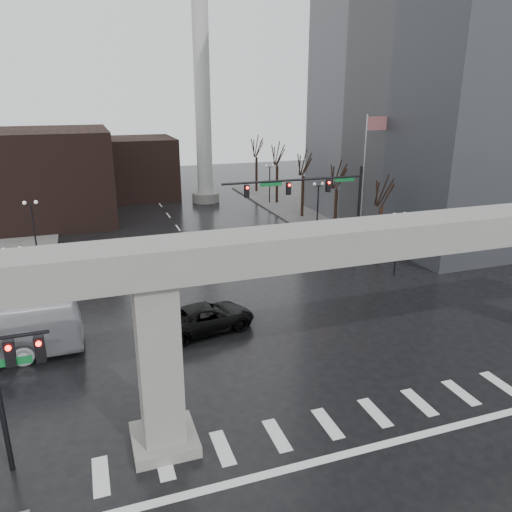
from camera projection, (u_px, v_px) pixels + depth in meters
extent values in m
plane|color=black|center=(318.00, 410.00, 22.84)|extent=(160.00, 160.00, 0.00)
cube|color=slate|center=(378.00, 206.00, 63.21)|extent=(28.00, 36.00, 0.15)
cube|color=gray|center=(325.00, 244.00, 20.33)|extent=(48.00, 2.20, 1.40)
cube|color=gray|center=(159.00, 367.00, 19.51)|extent=(1.60, 1.60, 7.30)
cube|color=gray|center=(164.00, 439.00, 20.58)|extent=(2.60, 2.60, 0.50)
cube|color=slate|center=(470.00, 14.00, 48.28)|extent=(22.00, 26.00, 42.00)
cube|color=black|center=(35.00, 177.00, 54.54)|extent=(16.00, 14.00, 10.00)
cube|color=black|center=(137.00, 168.00, 67.57)|extent=(10.00, 10.00, 8.00)
cylinder|color=beige|center=(202.00, 82.00, 61.23)|extent=(2.00, 2.00, 30.00)
cylinder|color=gray|center=(206.00, 197.00, 65.76)|extent=(3.60, 3.60, 1.20)
cylinder|color=black|center=(358.00, 214.00, 42.43)|extent=(0.24, 0.24, 8.00)
cylinder|color=black|center=(295.00, 180.00, 39.55)|extent=(12.00, 0.18, 0.18)
cube|color=black|center=(328.00, 186.00, 40.69)|extent=(0.35, 0.30, 1.00)
cube|color=black|center=(289.00, 189.00, 39.60)|extent=(0.35, 0.30, 1.00)
cube|color=black|center=(247.00, 191.00, 38.51)|extent=(0.35, 0.30, 1.00)
sphere|color=#FF0C05|center=(329.00, 183.00, 40.44)|extent=(0.20, 0.20, 0.20)
cube|color=#0D6129|center=(345.00, 179.00, 41.02)|extent=(1.80, 0.05, 0.35)
cube|color=#0D6129|center=(271.00, 184.00, 38.99)|extent=(1.80, 0.05, 0.35)
cylinder|color=black|center=(0.00, 403.00, 18.35)|extent=(0.20, 0.20, 6.00)
cylinder|color=black|center=(19.00, 335.00, 17.84)|extent=(2.00, 0.14, 0.14)
cube|color=black|center=(10.00, 353.00, 17.92)|extent=(0.35, 0.30, 1.00)
cube|color=black|center=(40.00, 349.00, 18.24)|extent=(0.35, 0.30, 1.00)
cube|color=#0D6129|center=(8.00, 362.00, 18.00)|extent=(1.60, 0.05, 0.30)
cylinder|color=silver|center=(363.00, 182.00, 45.36)|extent=(0.12, 0.12, 12.00)
cube|color=red|center=(377.00, 123.00, 44.03)|extent=(2.00, 0.03, 1.20)
cylinder|color=black|center=(396.00, 246.00, 38.85)|extent=(0.14, 0.14, 4.80)
cube|color=black|center=(399.00, 217.00, 38.11)|extent=(0.90, 0.06, 0.06)
sphere|color=silver|center=(394.00, 215.00, 37.91)|extent=(0.32, 0.32, 0.32)
sphere|color=silver|center=(404.00, 214.00, 38.19)|extent=(0.32, 0.32, 0.32)
cylinder|color=black|center=(318.00, 208.00, 51.40)|extent=(0.14, 0.14, 4.80)
cube|color=black|center=(318.00, 186.00, 50.66)|extent=(0.90, 0.06, 0.06)
sphere|color=silver|center=(315.00, 184.00, 50.46)|extent=(0.32, 0.32, 0.32)
sphere|color=silver|center=(323.00, 184.00, 50.74)|extent=(0.32, 0.32, 0.32)
cylinder|color=black|center=(270.00, 185.00, 63.95)|extent=(0.14, 0.14, 4.80)
cube|color=black|center=(270.00, 167.00, 63.21)|extent=(0.90, 0.06, 0.06)
sphere|color=silver|center=(266.00, 166.00, 63.01)|extent=(0.32, 0.32, 0.32)
sphere|color=silver|center=(273.00, 165.00, 63.29)|extent=(0.32, 0.32, 0.32)
cylinder|color=black|center=(18.00, 290.00, 30.42)|extent=(0.14, 0.14, 4.80)
cube|color=black|center=(12.00, 253.00, 29.68)|extent=(0.90, 0.06, 0.06)
sphere|color=silver|center=(3.00, 250.00, 29.48)|extent=(0.32, 0.32, 0.32)
sphere|color=silver|center=(20.00, 249.00, 29.76)|extent=(0.32, 0.32, 0.32)
cylinder|color=black|center=(34.00, 232.00, 42.97)|extent=(0.14, 0.14, 4.80)
cube|color=black|center=(30.00, 205.00, 42.23)|extent=(0.90, 0.06, 0.06)
sphere|color=silver|center=(24.00, 203.00, 42.03)|extent=(0.32, 0.32, 0.32)
sphere|color=silver|center=(36.00, 202.00, 42.31)|extent=(0.32, 0.32, 0.32)
cylinder|color=black|center=(43.00, 200.00, 55.52)|extent=(0.14, 0.14, 4.80)
cube|color=black|center=(40.00, 179.00, 54.78)|extent=(0.90, 0.06, 0.06)
sphere|color=silver|center=(36.00, 177.00, 54.57)|extent=(0.32, 0.32, 0.32)
sphere|color=silver|center=(44.00, 177.00, 54.86)|extent=(0.32, 0.32, 0.32)
cylinder|color=black|center=(379.00, 234.00, 42.79)|extent=(0.34, 0.34, 4.55)
cylinder|color=black|center=(383.00, 191.00, 41.61)|extent=(0.12, 1.52, 2.98)
cylinder|color=black|center=(386.00, 192.00, 42.07)|extent=(0.83, 1.14, 2.51)
cylinder|color=black|center=(335.00, 213.00, 49.94)|extent=(0.34, 0.34, 4.66)
cylinder|color=black|center=(337.00, 174.00, 48.74)|extent=(0.12, 1.55, 3.05)
cylinder|color=black|center=(341.00, 176.00, 49.20)|extent=(0.85, 1.16, 2.57)
cylinder|color=black|center=(302.00, 197.00, 57.10)|extent=(0.34, 0.34, 4.76)
cylinder|color=black|center=(303.00, 163.00, 55.87)|extent=(0.12, 1.59, 3.11)
cylinder|color=black|center=(307.00, 164.00, 56.32)|extent=(0.86, 1.18, 2.62)
cylinder|color=black|center=(277.00, 185.00, 64.25)|extent=(0.34, 0.34, 4.87)
cylinder|color=black|center=(277.00, 153.00, 62.99)|extent=(0.12, 1.62, 3.18)
cylinder|color=black|center=(280.00, 155.00, 63.45)|extent=(0.88, 1.20, 2.68)
cylinder|color=black|center=(256.00, 175.00, 71.41)|extent=(0.34, 0.34, 4.97)
cylinder|color=black|center=(256.00, 146.00, 70.12)|extent=(0.12, 1.65, 3.25)
cylinder|color=black|center=(259.00, 147.00, 70.58)|extent=(0.89, 1.23, 2.74)
imported|color=black|center=(206.00, 318.00, 30.28)|extent=(6.40, 3.81, 1.67)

